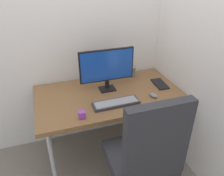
% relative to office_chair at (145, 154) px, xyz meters
% --- Properties ---
extents(ground_plane, '(8.00, 8.00, 0.00)m').
position_rel_office_chair_xyz_m(ground_plane, '(-0.06, 0.66, -0.56)').
color(ground_plane, slate).
extents(wall_back, '(3.09, 0.04, 2.80)m').
position_rel_office_chair_xyz_m(wall_back, '(-0.06, 1.08, 0.84)').
color(wall_back, white).
rests_on(wall_back, ground_plane).
extents(wall_side_right, '(0.04, 2.50, 2.80)m').
position_rel_office_chair_xyz_m(wall_side_right, '(0.64, 0.41, 0.84)').
color(wall_side_right, white).
rests_on(wall_side_right, ground_plane).
extents(desk, '(1.35, 0.76, 0.72)m').
position_rel_office_chair_xyz_m(desk, '(-0.06, 0.66, 0.11)').
color(desk, brown).
rests_on(desk, ground_plane).
extents(office_chair, '(0.54, 0.56, 1.08)m').
position_rel_office_chair_xyz_m(office_chair, '(0.00, 0.00, 0.00)').
color(office_chair, black).
rests_on(office_chair, ground_plane).
extents(monitor, '(0.51, 0.12, 0.40)m').
position_rel_office_chair_xyz_m(monitor, '(-0.05, 0.75, 0.39)').
color(monitor, black).
rests_on(monitor, desk).
extents(keyboard, '(0.41, 0.13, 0.03)m').
position_rel_office_chair_xyz_m(keyboard, '(-0.06, 0.47, 0.17)').
color(keyboard, '#333338').
rests_on(keyboard, desk).
extents(mouse, '(0.08, 0.10, 0.03)m').
position_rel_office_chair_xyz_m(mouse, '(0.30, 0.48, 0.17)').
color(mouse, slate).
rests_on(mouse, desk).
extents(pen_holder, '(0.10, 0.10, 0.16)m').
position_rel_office_chair_xyz_m(pen_holder, '(0.28, 0.95, 0.21)').
color(pen_holder, slate).
rests_on(pen_holder, desk).
extents(notebook, '(0.12, 0.23, 0.01)m').
position_rel_office_chair_xyz_m(notebook, '(0.48, 0.67, 0.16)').
color(notebook, black).
rests_on(notebook, desk).
extents(desk_clamp_accessory, '(0.05, 0.05, 0.06)m').
position_rel_office_chair_xyz_m(desk_clamp_accessory, '(-0.38, 0.37, 0.18)').
color(desk_clamp_accessory, purple).
rests_on(desk_clamp_accessory, desk).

